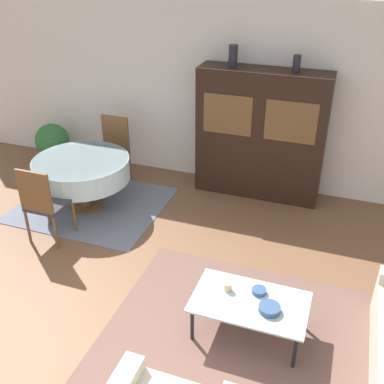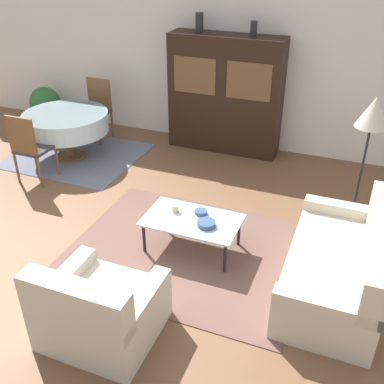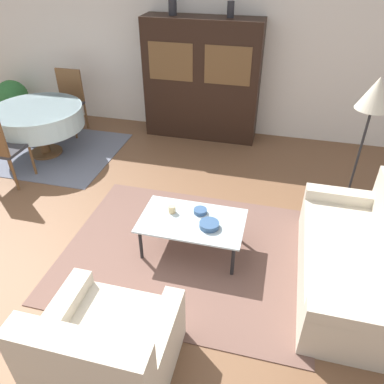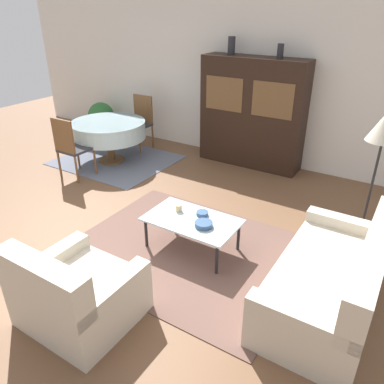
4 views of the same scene
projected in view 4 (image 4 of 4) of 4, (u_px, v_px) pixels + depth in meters
The scene contains 18 objects.
ground_plane at pixel (93, 243), 4.55m from camera, with size 14.00×14.00×0.00m, color brown.
wall_back at pixel (233, 82), 6.68m from camera, with size 10.00×0.06×2.70m.
area_rug at pixel (187, 250), 4.42m from camera, with size 2.59×2.08×0.01m.
dining_rug at pixel (117, 160), 6.94m from camera, with size 2.01×1.71×0.01m.
couch at pixel (333, 281), 3.47m from camera, with size 0.88×1.77×0.86m.
armchair at pixel (76, 294), 3.32m from camera, with size 0.95×0.87×0.83m.
coffee_table at pixel (192, 222), 4.29m from camera, with size 1.07×0.64×0.39m.
display_cabinet at pixel (252, 113), 6.41m from camera, with size 1.79×0.48×1.84m.
dining_table at pixel (109, 130), 6.64m from camera, with size 1.31×1.31×0.74m.
dining_chair_near at pixel (70, 145), 5.99m from camera, with size 0.44×0.44×1.02m.
dining_chair_far at pixel (140, 119), 7.32m from camera, with size 0.44×0.44×1.02m.
floor_lamp at pixel (384, 132), 3.94m from camera, with size 0.36×0.36×1.64m.
cup at pixel (179, 208), 4.43m from camera, with size 0.08×0.08×0.08m.
bowl at pixel (204, 224), 4.13m from camera, with size 0.20×0.20×0.06m.
bowl_small at pixel (202, 214), 4.35m from camera, with size 0.14×0.14×0.05m.
vase_tall at pixel (232, 46), 6.14m from camera, with size 0.12×0.12×0.28m.
vase_short at pixel (280, 51), 5.76m from camera, with size 0.10×0.10×0.21m.
potted_plant at pixel (101, 117), 8.13m from camera, with size 0.56×0.56×0.71m.
Camera 4 is at (3.04, -2.56, 2.61)m, focal length 35.00 mm.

